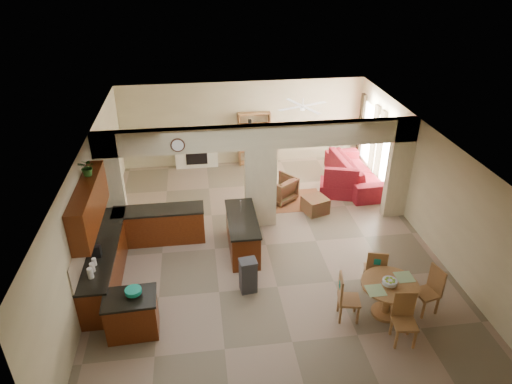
{
  "coord_description": "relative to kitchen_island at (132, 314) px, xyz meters",
  "views": [
    {
      "loc": [
        -1.52,
        -9.26,
        6.61
      ],
      "look_at": [
        -0.21,
        0.3,
        1.36
      ],
      "focal_mm": 32.0,
      "sensor_mm": 36.0,
      "label": 1
    }
  ],
  "objects": [
    {
      "name": "floor",
      "position": [
        2.98,
        2.51,
        -0.43
      ],
      "size": [
        10.0,
        10.0,
        0.0
      ],
      "primitive_type": "plane",
      "color": "gray",
      "rests_on": "ground"
    },
    {
      "name": "ceiling",
      "position": [
        2.98,
        2.51,
        2.37
      ],
      "size": [
        10.0,
        10.0,
        0.0
      ],
      "primitive_type": "plane",
      "rotation": [
        3.14,
        0.0,
        0.0
      ],
      "color": "white",
      "rests_on": "wall_back"
    },
    {
      "name": "wall_back",
      "position": [
        2.98,
        7.51,
        0.97
      ],
      "size": [
        8.0,
        0.0,
        8.0
      ],
      "primitive_type": "plane",
      "rotation": [
        1.57,
        0.0,
        0.0
      ],
      "color": "beige",
      "rests_on": "floor"
    },
    {
      "name": "wall_front",
      "position": [
        2.98,
        -2.49,
        0.97
      ],
      "size": [
        8.0,
        0.0,
        8.0
      ],
      "primitive_type": "plane",
      "rotation": [
        -1.57,
        0.0,
        0.0
      ],
      "color": "beige",
      "rests_on": "floor"
    },
    {
      "name": "wall_left",
      "position": [
        -1.02,
        2.51,
        0.97
      ],
      "size": [
        0.0,
        10.0,
        10.0
      ],
      "primitive_type": "plane",
      "rotation": [
        1.57,
        0.0,
        1.57
      ],
      "color": "beige",
      "rests_on": "floor"
    },
    {
      "name": "wall_right",
      "position": [
        6.98,
        2.51,
        0.97
      ],
      "size": [
        0.0,
        10.0,
        10.0
      ],
      "primitive_type": "plane",
      "rotation": [
        1.57,
        0.0,
        -1.57
      ],
      "color": "beige",
      "rests_on": "floor"
    },
    {
      "name": "partition_left_pier",
      "position": [
        -0.72,
        3.51,
        0.97
      ],
      "size": [
        0.6,
        0.25,
        2.8
      ],
      "primitive_type": "cube",
      "color": "beige",
      "rests_on": "floor"
    },
    {
      "name": "partition_center_pier",
      "position": [
        2.98,
        3.51,
        0.67
      ],
      "size": [
        0.8,
        0.25,
        2.2
      ],
      "primitive_type": "cube",
      "color": "beige",
      "rests_on": "floor"
    },
    {
      "name": "partition_right_pier",
      "position": [
        6.68,
        3.51,
        0.97
      ],
      "size": [
        0.6,
        0.25,
        2.8
      ],
      "primitive_type": "cube",
      "color": "beige",
      "rests_on": "floor"
    },
    {
      "name": "partition_header",
      "position": [
        2.98,
        3.51,
        2.07
      ],
      "size": [
        8.0,
        0.25,
        0.6
      ],
      "primitive_type": "cube",
      "color": "beige",
      "rests_on": "partition_center_pier"
    },
    {
      "name": "kitchen_counter",
      "position": [
        -0.28,
        2.26,
        0.03
      ],
      "size": [
        2.52,
        3.29,
        1.48
      ],
      "color": "#3F1607",
      "rests_on": "floor"
    },
    {
      "name": "upper_cabinets",
      "position": [
        -0.84,
        1.71,
        1.49
      ],
      "size": [
        0.35,
        2.4,
        0.9
      ],
      "primitive_type": "cube",
      "color": "#3F1607",
      "rests_on": "wall_left"
    },
    {
      "name": "peninsula",
      "position": [
        2.38,
        2.4,
        0.02
      ],
      "size": [
        0.7,
        1.85,
        0.91
      ],
      "color": "#3F1607",
      "rests_on": "floor"
    },
    {
      "name": "wall_clock",
      "position": [
        0.98,
        3.36,
        2.02
      ],
      "size": [
        0.34,
        0.03,
        0.34
      ],
      "primitive_type": "cylinder",
      "rotation": [
        1.57,
        0.0,
        0.0
      ],
      "color": "#4D2919",
      "rests_on": "partition_header"
    },
    {
      "name": "rug",
      "position": [
        4.18,
        4.61,
        -0.43
      ],
      "size": [
        1.6,
        1.3,
        0.01
      ],
      "primitive_type": "cube",
      "color": "brown",
      "rests_on": "floor"
    },
    {
      "name": "fireplace",
      "position": [
        1.38,
        7.34,
        0.18
      ],
      "size": [
        1.6,
        0.35,
        1.2
      ],
      "color": "white",
      "rests_on": "floor"
    },
    {
      "name": "shelving_unit",
      "position": [
        3.33,
        7.33,
        0.47
      ],
      "size": [
        1.0,
        0.32,
        1.8
      ],
      "primitive_type": "cube",
      "color": "brown",
      "rests_on": "floor"
    },
    {
      "name": "window_a",
      "position": [
        6.95,
        4.81,
        0.77
      ],
      "size": [
        0.02,
        0.9,
        1.9
      ],
      "primitive_type": "cube",
      "color": "white",
      "rests_on": "wall_right"
    },
    {
      "name": "window_b",
      "position": [
        6.95,
        6.51,
        0.77
      ],
      "size": [
        0.02,
        0.9,
        1.9
      ],
      "primitive_type": "cube",
      "color": "white",
      "rests_on": "wall_right"
    },
    {
      "name": "glazed_door",
      "position": [
        6.95,
        5.66,
        0.62
      ],
      "size": [
        0.02,
        0.7,
        2.1
      ],
      "primitive_type": "cube",
      "color": "white",
      "rests_on": "wall_right"
    },
    {
      "name": "drape_a_left",
      "position": [
        6.91,
        4.21,
        0.77
      ],
      "size": [
        0.1,
        0.28,
        2.3
      ],
      "primitive_type": "cube",
      "color": "#3A1717",
      "rests_on": "wall_right"
    },
    {
      "name": "drape_a_right",
      "position": [
        6.91,
        5.41,
        0.77
      ],
      "size": [
        0.1,
        0.28,
        2.3
      ],
      "primitive_type": "cube",
      "color": "#3A1717",
      "rests_on": "wall_right"
    },
    {
      "name": "drape_b_left",
      "position": [
        6.91,
        5.91,
        0.77
      ],
      "size": [
        0.1,
        0.28,
        2.3
      ],
      "primitive_type": "cube",
      "color": "#3A1717",
      "rests_on": "wall_right"
    },
    {
      "name": "drape_b_right",
      "position": [
        6.91,
        7.11,
        0.77
      ],
      "size": [
        0.1,
        0.28,
        2.3
      ],
      "primitive_type": "cube",
      "color": "#3A1717",
      "rests_on": "wall_right"
    },
    {
      "name": "ceiling_fan",
      "position": [
        4.48,
        5.51,
        2.13
      ],
      "size": [
        1.0,
        1.0,
        0.1
      ],
      "primitive_type": "cylinder",
      "color": "white",
      "rests_on": "ceiling"
    },
    {
      "name": "kitchen_island",
      "position": [
        0.0,
        0.0,
        0.0
      ],
      "size": [
        1.02,
        0.75,
        0.86
      ],
      "rotation": [
        0.0,
        0.0,
        0.04
      ],
      "color": "#3F1607",
      "rests_on": "floor"
    },
    {
      "name": "teal_bowl",
      "position": [
        0.09,
        0.04,
        0.5
      ],
      "size": [
        0.31,
        0.31,
        0.14
      ],
      "primitive_type": "cylinder",
      "color": "#148A72",
      "rests_on": "kitchen_island"
    },
    {
      "name": "trash_can",
      "position": [
        2.33,
        0.89,
        -0.07
      ],
      "size": [
        0.38,
        0.33,
        0.73
      ],
      "primitive_type": "cube",
      "rotation": [
        0.0,
        0.0,
        0.12
      ],
      "color": "#313133",
      "rests_on": "floor"
    },
    {
      "name": "dining_table",
      "position": [
        5.01,
        -0.19,
        0.08
      ],
      "size": [
        1.13,
        1.13,
        0.77
      ],
      "color": "brown",
      "rests_on": "floor"
    },
    {
      "name": "fruit_bowl",
      "position": [
        4.96,
        -0.24,
        0.41
      ],
      "size": [
        0.29,
        0.29,
        0.15
      ],
      "primitive_type": "cylinder",
      "color": "#80AD25",
      "rests_on": "dining_table"
    },
    {
      "name": "sofa",
      "position": [
        6.28,
        5.46,
        -0.02
      ],
      "size": [
        2.89,
        1.27,
        0.83
      ],
      "primitive_type": "imported",
      "rotation": [
        0.0,
        0.0,
        1.63
      ],
      "color": "maroon",
      "rests_on": "floor"
    },
    {
      "name": "chaise",
      "position": [
        5.47,
        4.84,
        -0.24
      ],
      "size": [
        1.17,
        1.05,
        0.39
      ],
      "primitive_type": "cube",
      "rotation": [
        0.0,
        0.0,
        -0.29
      ],
      "color": "maroon",
      "rests_on": "floor"
    },
    {
      "name": "armchair",
      "position": [
        3.73,
        4.72,
        -0.07
      ],
      "size": [
        1.11,
        1.11,
        0.73
      ],
      "primitive_type": "imported",
      "rotation": [
        0.0,
        0.0,
        3.78
      ],
      "color": "maroon",
      "rests_on": "floor"
    },
    {
      "name": "ottoman",
      "position": [
        4.58,
        3.92,
        -0.21
      ],
      "size": [
        0.77,
        0.77,
        0.44
      ],
      "primitive_type": "cube",
      "rotation": [
        0.0,
        0.0,
        0.33
      ],
      "color": "maroon",
      "rests_on": "floor"
    },
    {
      "name": "plant",
      "position": [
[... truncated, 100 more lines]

